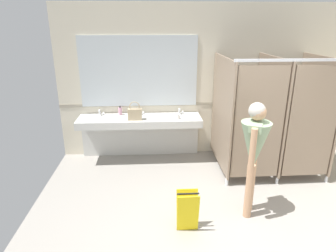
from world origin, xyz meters
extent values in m
cube|color=gray|center=(0.00, 0.00, -0.05)|extent=(6.11, 5.96, 0.10)
cube|color=beige|center=(0.00, 2.74, 1.48)|extent=(6.11, 0.12, 2.96)
cube|color=#9E937F|center=(0.00, 2.68, 1.05)|extent=(6.11, 0.01, 0.06)
cube|color=silver|center=(-1.48, 2.36, 0.82)|extent=(2.35, 0.60, 0.14)
cube|color=silver|center=(-1.48, 2.62, 0.37)|extent=(2.35, 0.08, 0.75)
cube|color=#ADADA8|center=(-2.26, 2.33, 0.84)|extent=(0.42, 0.33, 0.11)
cylinder|color=silver|center=(-2.26, 2.57, 0.94)|extent=(0.04, 0.04, 0.11)
cylinder|color=silver|center=(-2.26, 2.52, 0.99)|extent=(0.03, 0.11, 0.03)
sphere|color=silver|center=(-2.19, 2.58, 0.92)|extent=(0.04, 0.04, 0.04)
cube|color=#ADADA8|center=(-1.48, 2.33, 0.84)|extent=(0.42, 0.33, 0.11)
cylinder|color=silver|center=(-1.48, 2.57, 0.94)|extent=(0.04, 0.04, 0.11)
cylinder|color=silver|center=(-1.48, 2.52, 0.99)|extent=(0.03, 0.11, 0.03)
sphere|color=silver|center=(-1.41, 2.58, 0.92)|extent=(0.04, 0.04, 0.04)
cube|color=#ADADA8|center=(-0.69, 2.33, 0.84)|extent=(0.42, 0.33, 0.11)
cylinder|color=silver|center=(-0.69, 2.57, 0.94)|extent=(0.04, 0.04, 0.11)
cylinder|color=silver|center=(-0.69, 2.52, 0.99)|extent=(0.03, 0.11, 0.03)
sphere|color=silver|center=(-0.62, 2.58, 0.92)|extent=(0.04, 0.04, 0.04)
cube|color=silver|center=(-1.48, 2.67, 1.71)|extent=(2.25, 0.02, 1.35)
cube|color=#84705B|center=(0.00, 1.94, 1.09)|extent=(0.03, 1.44, 1.94)
cylinder|color=silver|center=(0.00, 1.28, 0.06)|extent=(0.05, 0.05, 0.12)
cube|color=#84705B|center=(0.87, 1.94, 1.09)|extent=(0.03, 1.44, 1.94)
cylinder|color=silver|center=(0.87, 1.28, 0.06)|extent=(0.05, 0.05, 0.12)
cube|color=#84705B|center=(1.74, 1.94, 1.09)|extent=(0.03, 1.44, 1.94)
cylinder|color=silver|center=(1.74, 1.28, 0.06)|extent=(0.05, 0.05, 0.12)
cube|color=#84705B|center=(0.43, 1.25, 1.09)|extent=(0.79, 0.04, 1.84)
cube|color=#84705B|center=(1.30, 1.25, 1.09)|extent=(0.79, 0.04, 1.84)
cube|color=#B7BABF|center=(0.87, 1.25, 2.08)|extent=(1.80, 0.04, 0.04)
cylinder|color=tan|center=(0.15, 0.59, 0.40)|extent=(0.11, 0.11, 0.81)
cylinder|color=tan|center=(0.07, 0.43, 0.40)|extent=(0.11, 0.11, 0.81)
cone|color=gray|center=(0.11, 0.51, 1.03)|extent=(0.53, 0.53, 0.69)
cube|color=gray|center=(0.11, 0.51, 1.35)|extent=(0.33, 0.46, 0.10)
cylinder|color=tan|center=(0.21, 0.74, 1.12)|extent=(0.08, 0.08, 0.51)
cylinder|color=tan|center=(0.01, 0.28, 1.12)|extent=(0.08, 0.08, 0.51)
sphere|color=tan|center=(0.11, 0.51, 1.52)|extent=(0.22, 0.22, 0.22)
sphere|color=#A59E93|center=(0.10, 0.51, 1.53)|extent=(0.22, 0.22, 0.22)
cube|color=tan|center=(-1.56, 2.21, 0.99)|extent=(0.25, 0.10, 0.21)
torus|color=tan|center=(-1.56, 2.21, 1.14)|extent=(0.19, 0.02, 0.19)
cylinder|color=#D899B2|center=(-1.86, 2.54, 0.96)|extent=(0.07, 0.07, 0.15)
cylinder|color=black|center=(-1.86, 2.54, 1.05)|extent=(0.03, 0.03, 0.04)
cylinder|color=white|center=(-0.75, 2.23, 0.93)|extent=(0.07, 0.07, 0.09)
cube|color=yellow|center=(-0.81, 0.14, 0.28)|extent=(0.28, 0.10, 0.56)
cube|color=yellow|center=(-0.81, 0.23, 0.28)|extent=(0.28, 0.10, 0.56)
cylinder|color=black|center=(-0.81, 0.19, 0.55)|extent=(0.28, 0.02, 0.02)
camera|label=1|loc=(-1.25, -3.03, 2.60)|focal=31.50mm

